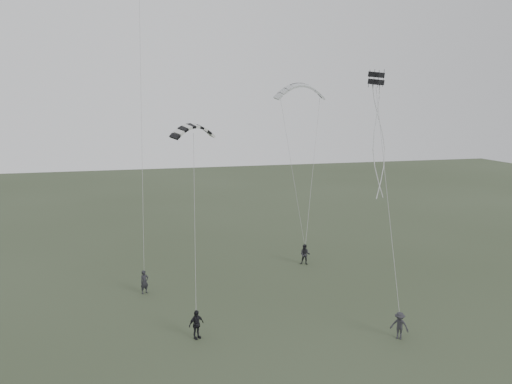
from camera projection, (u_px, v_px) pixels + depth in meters
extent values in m
plane|color=#343F28|center=(264.00, 321.00, 28.84)|extent=(140.00, 140.00, 0.00)
imported|color=black|center=(144.00, 282.00, 32.87)|extent=(0.68, 0.60, 1.57)
imported|color=black|center=(305.00, 254.00, 38.77)|extent=(0.97, 0.91, 1.60)
imported|color=black|center=(196.00, 324.00, 26.58)|extent=(1.00, 0.78, 1.58)
imported|color=#26262A|center=(399.00, 326.00, 26.54)|extent=(1.09, 1.06, 1.50)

